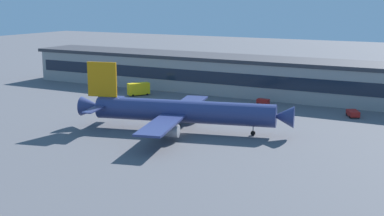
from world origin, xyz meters
TOP-DOWN VIEW (x-y plane):
  - ground_plane at (0.00, 0.00)m, footprint 600.00×600.00m
  - terminal_building at (0.00, 57.40)m, footprint 181.10×19.07m
  - airliner at (-0.63, 2.47)m, footprint 52.58×45.15m
  - baggage_tug at (5.84, 41.70)m, footprint 3.69×2.25m
  - pushback_tractor at (33.24, 37.84)m, footprint 4.48×5.46m
  - follow_me_car at (-48.34, 38.42)m, footprint 2.07×4.43m
  - catering_truck at (-36.22, 37.52)m, footprint 6.24×7.40m

SIDE VIEW (x-z plane):
  - ground_plane at x=0.00m, z-range 0.00..0.00m
  - pushback_tractor at x=33.24m, z-range 0.17..1.92m
  - baggage_tug at x=5.84m, z-range 0.16..2.01m
  - follow_me_car at x=-48.34m, z-range 0.17..2.02m
  - catering_truck at x=-36.22m, z-range 0.22..4.37m
  - airliner at x=-0.63m, z-range -3.25..13.02m
  - terminal_building at x=0.00m, z-range 0.02..12.35m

